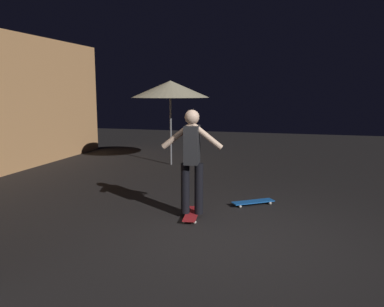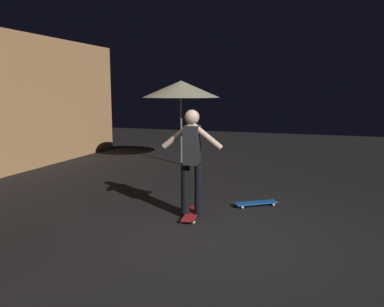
{
  "view_description": "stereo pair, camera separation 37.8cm",
  "coord_description": "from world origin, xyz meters",
  "px_view_note": "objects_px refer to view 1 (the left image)",
  "views": [
    {
      "loc": [
        -5.02,
        -0.82,
        2.03
      ],
      "look_at": [
        0.81,
        0.78,
        1.05
      ],
      "focal_mm": 36.3,
      "sensor_mm": 36.0,
      "label": 1
    },
    {
      "loc": [
        -4.91,
        -1.18,
        2.03
      ],
      "look_at": [
        0.81,
        0.78,
        1.05
      ],
      "focal_mm": 36.3,
      "sensor_mm": 36.0,
      "label": 2
    }
  ],
  "objects_px": {
    "skateboard_spare": "(253,202)",
    "skateboard_ridden": "(192,214)",
    "patio_umbrella": "(170,89)",
    "skater": "(192,154)"
  },
  "relations": [
    {
      "from": "patio_umbrella",
      "to": "skater",
      "type": "bearing_deg",
      "value": -157.34
    },
    {
      "from": "patio_umbrella",
      "to": "skater",
      "type": "distance_m",
      "value": 4.71
    },
    {
      "from": "skater",
      "to": "skateboard_spare",
      "type": "bearing_deg",
      "value": -42.47
    },
    {
      "from": "skateboard_ridden",
      "to": "skater",
      "type": "height_order",
      "value": "skater"
    },
    {
      "from": "skateboard_ridden",
      "to": "skateboard_spare",
      "type": "xyz_separation_m",
      "value": [
        0.96,
        -0.88,
        0.0
      ]
    },
    {
      "from": "skateboard_ridden",
      "to": "skater",
      "type": "distance_m",
      "value": 0.98
    },
    {
      "from": "skater",
      "to": "patio_umbrella",
      "type": "bearing_deg",
      "value": 22.66
    },
    {
      "from": "skateboard_spare",
      "to": "skateboard_ridden",
      "type": "bearing_deg",
      "value": 137.53
    },
    {
      "from": "skateboard_ridden",
      "to": "patio_umbrella",
      "type": "bearing_deg",
      "value": 22.66
    },
    {
      "from": "patio_umbrella",
      "to": "skateboard_ridden",
      "type": "relative_size",
      "value": 2.88
    }
  ]
}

